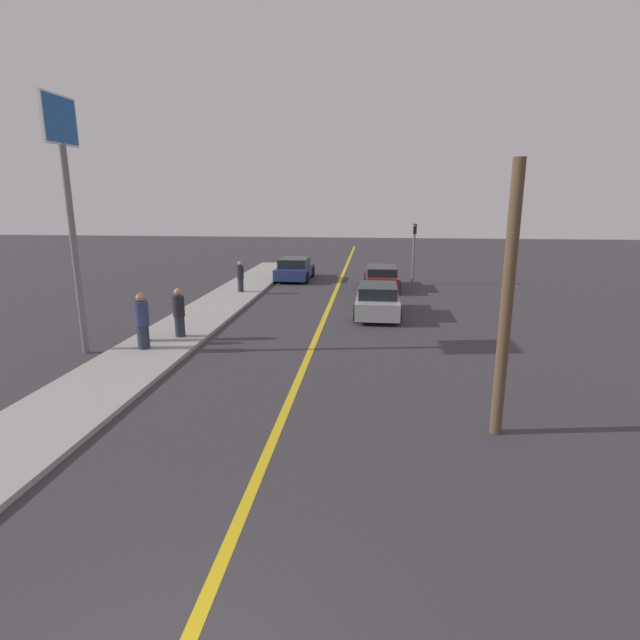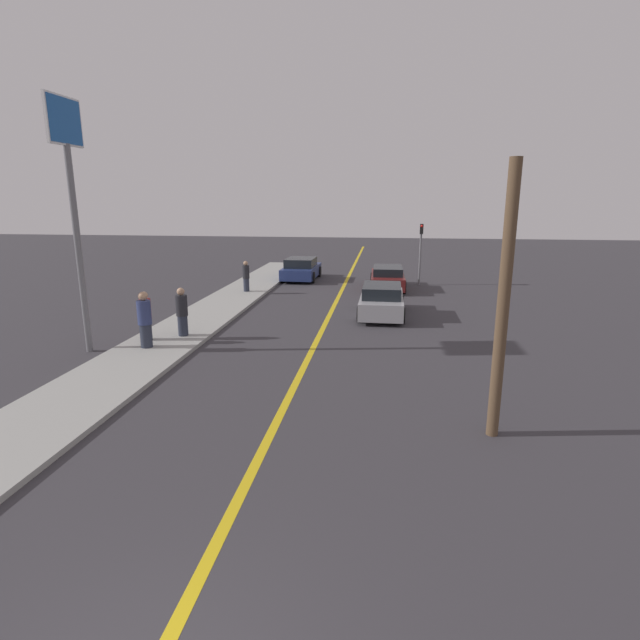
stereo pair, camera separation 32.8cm
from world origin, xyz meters
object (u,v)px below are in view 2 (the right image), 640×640
car_ahead_center (387,278)px  utility_pole (503,305)px  pedestrian_mid_group (146,316)px  traffic_light (421,247)px  pedestrian_by_sign (246,276)px  pedestrian_near_curb (145,320)px  car_near_right_lane (382,301)px  car_far_distant (301,269)px  pedestrian_far_standing (182,312)px  roadside_sign (70,173)px

car_ahead_center → utility_pole: 17.33m
pedestrian_mid_group → traffic_light: 16.42m
pedestrian_by_sign → pedestrian_mid_group: bearing=-95.3°
car_ahead_center → pedestrian_near_curb: 14.63m
car_near_right_lane → car_far_distant: 10.25m
pedestrian_far_standing → roadside_sign: size_ratio=0.22×
car_near_right_lane → pedestrian_near_curb: pedestrian_near_curb is taller
pedestrian_near_curb → traffic_light: (9.45, 13.93, 1.12)m
car_far_distant → traffic_light: traffic_light is taller
car_ahead_center → pedestrian_far_standing: pedestrian_far_standing is taller
car_near_right_lane → traffic_light: (2.03, 7.95, 1.50)m
car_far_distant → roadside_sign: roadside_sign is taller
car_ahead_center → utility_pole: (2.17, -17.06, 2.15)m
roadside_sign → utility_pole: (11.64, -4.33, -2.76)m
pedestrian_far_standing → pedestrian_by_sign: 8.58m
pedestrian_mid_group → pedestrian_by_sign: bearing=84.7°
pedestrian_far_standing → roadside_sign: 5.45m
car_far_distant → pedestrian_mid_group: 14.44m
car_near_right_lane → car_far_distant: (-4.91, 9.00, -0.01)m
pedestrian_mid_group → utility_pole: utility_pole is taller
pedestrian_mid_group → car_near_right_lane: bearing=33.4°
car_ahead_center → roadside_sign: roadside_sign is taller
car_far_distant → utility_pole: (7.32, -19.59, 2.12)m
pedestrian_by_sign → utility_pole: bearing=-57.5°
pedestrian_near_curb → pedestrian_far_standing: pedestrian_near_curb is taller
pedestrian_near_curb → utility_pole: bearing=-25.1°
car_far_distant → pedestrian_by_sign: pedestrian_by_sign is taller
car_near_right_lane → roadside_sign: 12.17m
pedestrian_near_curb → traffic_light: traffic_light is taller
pedestrian_mid_group → pedestrian_by_sign: size_ratio=1.06×
car_far_distant → pedestrian_near_curb: bearing=-98.5°
utility_pole → car_near_right_lane: bearing=102.8°
roadside_sign → utility_pole: 12.72m
traffic_light → car_far_distant: bearing=171.4°
pedestrian_far_standing → pedestrian_mid_group: bearing=-146.0°
car_near_right_lane → pedestrian_far_standing: pedestrian_far_standing is taller
pedestrian_near_curb → pedestrian_far_standing: size_ratio=1.07×
car_ahead_center → pedestrian_mid_group: pedestrian_mid_group is taller
pedestrian_near_curb → pedestrian_mid_group: (-0.37, 0.82, -0.07)m
car_ahead_center → pedestrian_far_standing: 13.04m
pedestrian_far_standing → utility_pole: (9.22, -6.11, 1.80)m
pedestrian_near_curb → pedestrian_mid_group: 0.91m
car_near_right_lane → pedestrian_far_standing: (-6.81, -4.48, 0.32)m
car_near_right_lane → utility_pole: bearing=-76.7°
utility_pole → car_ahead_center: bearing=97.2°
utility_pole → car_far_distant: bearing=110.5°
roadside_sign → pedestrian_far_standing: bearing=36.2°
car_far_distant → roadside_sign: 16.59m
car_far_distant → pedestrian_mid_group: pedestrian_mid_group is taller
traffic_light → utility_pole: utility_pole is taller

